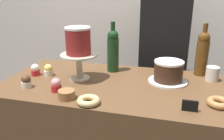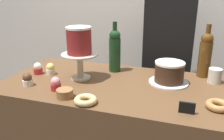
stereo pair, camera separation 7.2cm
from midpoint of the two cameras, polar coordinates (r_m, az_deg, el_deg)
The scene contains 17 objects.
back_wall at distance 2.18m, azimuth 8.78°, elevation 14.42°, with size 6.00×0.05×2.60m.
cake_stand_pedestal at distance 1.43m, azimuth -6.22°, elevation 1.91°, with size 0.22×0.22×0.16m.
white_layer_cake at distance 1.40m, azimuth -6.42°, elevation 7.03°, with size 0.15×0.15×0.16m.
silver_serving_platter at distance 1.43m, azimuth 14.73°, elevation -2.86°, with size 0.23×0.23×0.01m.
chocolate_round_cake at distance 1.41m, azimuth 14.95°, elevation -0.43°, with size 0.17×0.17×0.12m.
wine_bottle_amber at distance 1.57m, azimuth 22.63°, elevation 3.54°, with size 0.08×0.08×0.33m.
wine_bottle_green at distance 1.55m, azimuth 1.99°, elevation 4.83°, with size 0.08×0.08×0.33m.
cupcake_lemon at distance 1.56m, azimuth -13.17°, elevation 0.20°, with size 0.06×0.06×0.07m.
cupcake_vanilla at distance 1.59m, azimuth -16.02°, elevation 0.33°, with size 0.06×0.06×0.07m.
cupcake_strawberry at distance 1.31m, azimuth -11.77°, elevation -3.28°, with size 0.06×0.06×0.07m.
cupcake_chocolate at distance 1.41m, azimuth -18.17°, elevation -2.24°, with size 0.06×0.06×0.07m.
donut_maple at distance 1.22m, azimuth 25.56°, elevation -7.65°, with size 0.11×0.11×0.03m.
donut_glazed at distance 1.16m, azimuth -4.55°, elevation -7.21°, with size 0.11×0.11×0.03m.
cookie_stack at distance 1.22m, azimuth -9.55°, elevation -5.55°, with size 0.08×0.08×0.04m.
price_sign_chalkboard at distance 1.12m, azimuth 19.23°, elevation -8.55°, with size 0.07×0.01×0.05m.
coffee_cup_ceramic at distance 1.52m, azimuth 24.59°, elevation -1.27°, with size 0.08×0.08×0.08m.
barista_figure at distance 1.96m, azimuth 13.88°, elevation -0.30°, with size 0.36×0.22×1.60m.
Camera 2 is at (0.40, -1.22, 1.48)m, focal length 38.31 mm.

